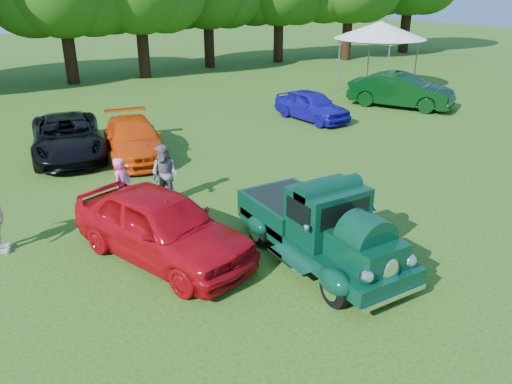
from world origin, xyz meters
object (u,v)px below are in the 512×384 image
hero_pickup (320,228)px  canopy_tent (380,31)px  red_convertible (162,225)px  spectator_pink (123,188)px  back_car_black (67,136)px  back_car_green (401,91)px  back_car_orange (134,139)px  spectator_grey (165,175)px  back_car_blue (312,105)px

hero_pickup → canopy_tent: 19.45m
red_convertible → spectator_pink: 2.41m
back_car_black → canopy_tent: 17.65m
back_car_green → spectator_pink: size_ratio=3.06×
red_convertible → spectator_pink: bearing=72.2°
spectator_pink → hero_pickup: bearing=-95.6°
back_car_orange → canopy_tent: 16.09m
back_car_green → spectator_grey: size_ratio=2.97×
red_convertible → back_car_blue: size_ratio=1.19×
back_car_blue → spectator_grey: 10.23m
red_convertible → canopy_tent: bearing=13.7°
red_convertible → spectator_pink: (-0.10, 2.41, 0.03)m
hero_pickup → canopy_tent: bearing=43.1°
hero_pickup → spectator_pink: 5.16m
back_car_orange → red_convertible: bearing=-92.8°
back_car_blue → canopy_tent: 8.22m
spectator_pink → back_car_blue: bearing=-11.7°
spectator_grey → back_car_orange: bearing=134.6°
hero_pickup → back_car_green: size_ratio=0.92×
hero_pickup → canopy_tent: (14.08, 13.19, 2.45)m
back_car_black → back_car_green: size_ratio=1.01×
red_convertible → back_car_black: red_convertible is taller
red_convertible → hero_pickup: bearing=-52.7°
canopy_tent → spectator_grey: bearing=-151.2°
back_car_blue → back_car_green: bearing=-8.1°
back_car_orange → spectator_grey: (-0.54, -4.30, 0.18)m
back_car_black → spectator_grey: bearing=-67.0°
back_car_orange → spectator_pink: 4.92m
hero_pickup → spectator_grey: 4.83m
back_car_blue → canopy_tent: canopy_tent is taller
hero_pickup → back_car_green: (12.20, 9.51, 0.04)m
hero_pickup → back_car_black: (-3.11, 10.11, -0.07)m
hero_pickup → back_car_orange: bearing=97.7°
hero_pickup → back_car_blue: 12.04m
back_car_black → spectator_grey: (1.38, -5.59, 0.14)m
back_car_black → spectator_pink: 5.88m
hero_pickup → back_car_orange: size_ratio=1.02×
back_car_blue → spectator_grey: size_ratio=2.30×
hero_pickup → back_car_blue: hero_pickup is taller
back_car_green → canopy_tent: canopy_tent is taller
red_convertible → spectator_grey: spectator_grey is taller
red_convertible → canopy_tent: size_ratio=0.74×
back_car_green → spectator_grey: (-13.93, -4.99, 0.02)m
back_car_orange → spectator_grey: bearing=-86.5°
back_car_black → spectator_pink: bearing=-79.4°
spectator_grey → back_car_black: bearing=155.7°
red_convertible → back_car_green: size_ratio=0.92×
spectator_grey → canopy_tent: (15.81, 8.67, 2.38)m
red_convertible → back_car_green: bearing=6.9°
back_car_green → back_car_orange: bearing=153.5°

